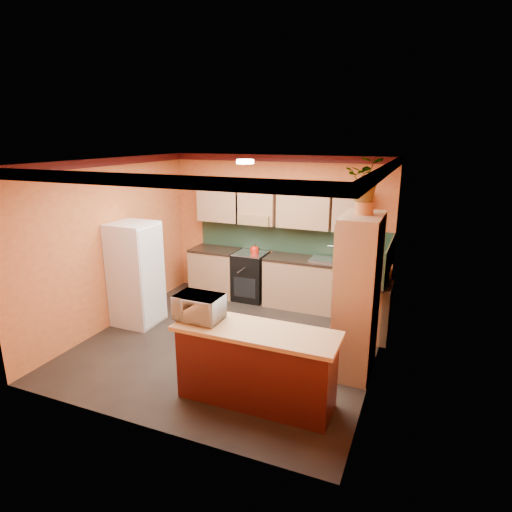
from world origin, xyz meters
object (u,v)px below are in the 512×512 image
Objects in this scene: microwave at (199,307)px; pantry at (358,296)px; fridge at (136,274)px; base_cabinets_back at (282,281)px; stove at (251,276)px; breakfast_bar at (256,368)px.

pantry is at bearing 36.31° from microwave.
fridge is 2.36m from microwave.
pantry reaches higher than base_cabinets_back.
pantry is at bearing -38.86° from stove.
stove is at bearing -180.00° from base_cabinets_back.
pantry is at bearing -2.19° from fridge.
stove is at bearing 114.08° from breakfast_bar.
fridge is 0.81× the size of pantry.
fridge is 0.94× the size of breakfast_bar.
fridge is at bearing -127.88° from stove.
stove is at bearing 102.54° from microwave.
pantry is 1.62m from breakfast_bar.
base_cabinets_back is 6.67× the size of microwave.
base_cabinets_back is 0.63m from stove.
fridge is at bearing 153.74° from breakfast_bar.
stove is 2.99m from pantry.
base_cabinets_back is 2.15× the size of fridge.
pantry reaches higher than microwave.
fridge is (-1.95, -1.70, 0.41)m from base_cabinets_back.
stove is 0.54× the size of fridge.
pantry is 3.84× the size of microwave.
stove is 3.30m from breakfast_bar.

